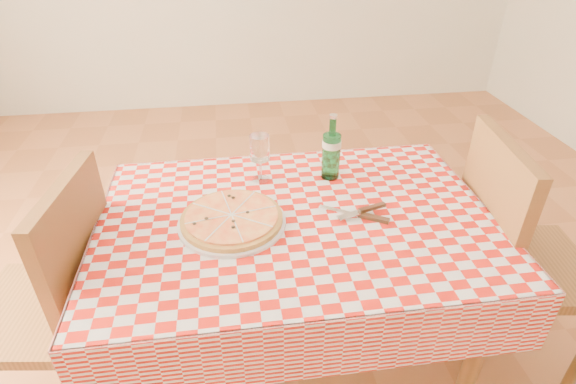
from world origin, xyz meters
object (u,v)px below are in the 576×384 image
at_px(chair_far, 60,293).
at_px(wine_glass, 260,158).
at_px(dining_table, 296,240).
at_px(water_bottle, 332,147).
at_px(chair_near, 510,248).
at_px(pizza_plate, 232,218).

relative_size(chair_far, wine_glass, 5.28).
relative_size(dining_table, chair_far, 1.24).
bearing_deg(water_bottle, chair_far, -164.20).
relative_size(chair_near, wine_glass, 5.46).
distance_m(pizza_plate, water_bottle, 0.47).
distance_m(chair_far, pizza_plate, 0.62).
relative_size(dining_table, water_bottle, 4.78).
bearing_deg(dining_table, pizza_plate, -177.01).
relative_size(pizza_plate, water_bottle, 1.39).
bearing_deg(wine_glass, dining_table, -69.29).
distance_m(water_bottle, wine_glass, 0.27).
height_order(dining_table, water_bottle, water_bottle).
bearing_deg(water_bottle, dining_table, -124.81).
xyz_separation_m(chair_near, wine_glass, (-0.88, 0.30, 0.28)).
xyz_separation_m(chair_far, pizza_plate, (0.58, 0.02, 0.23)).
xyz_separation_m(chair_near, chair_far, (-1.58, 0.02, -0.02)).
height_order(pizza_plate, water_bottle, water_bottle).
xyz_separation_m(dining_table, pizza_plate, (-0.21, -0.01, 0.12)).
height_order(pizza_plate, wine_glass, wine_glass).
bearing_deg(pizza_plate, chair_far, -177.99).
bearing_deg(water_bottle, pizza_plate, -146.51).
height_order(chair_near, pizza_plate, chair_near).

